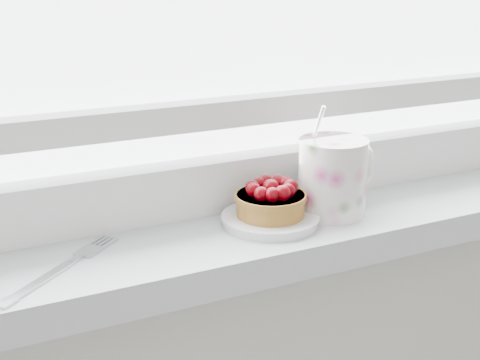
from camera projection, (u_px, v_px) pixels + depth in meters
saucer at (270, 219)px, 0.84m from camera, size 0.12×0.12×0.01m
raspberry_tart at (271, 199)px, 0.83m from camera, size 0.09×0.09×0.05m
floral_mug at (334, 175)px, 0.86m from camera, size 0.14×0.11×0.14m
fork at (61, 268)px, 0.72m from camera, size 0.16×0.13×0.00m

